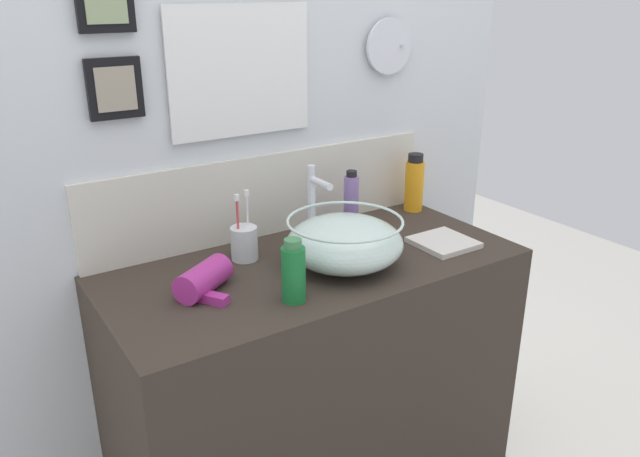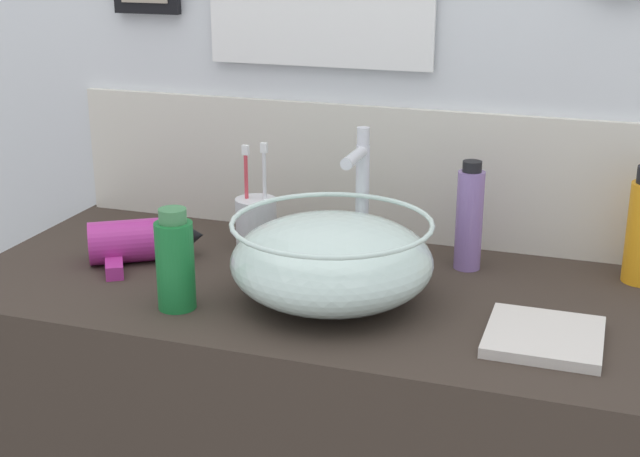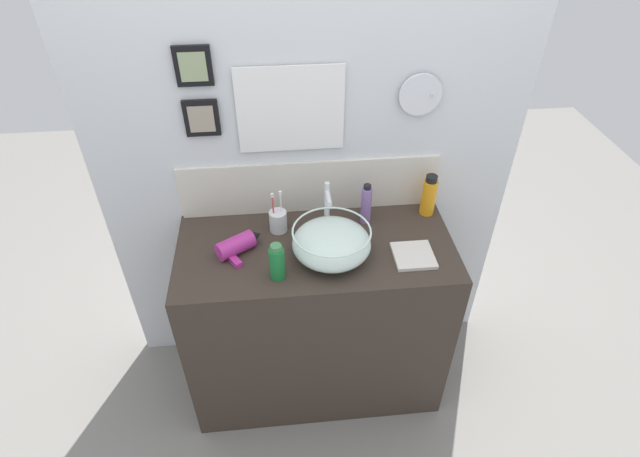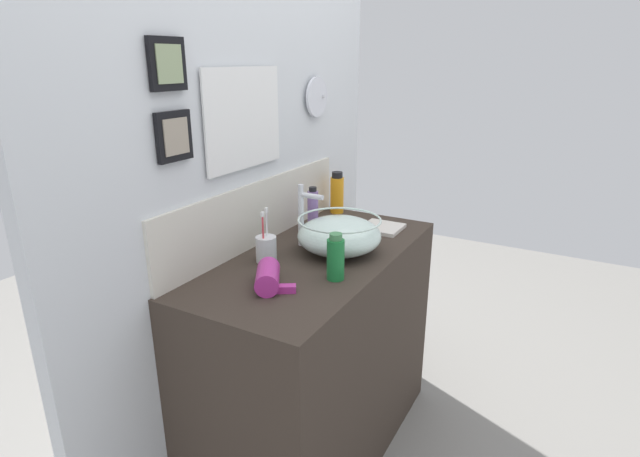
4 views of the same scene
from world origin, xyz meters
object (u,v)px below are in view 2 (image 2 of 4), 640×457
at_px(hair_drier, 143,241).
at_px(hand_towel, 544,337).
at_px(toothbrush_cup, 256,223).
at_px(lotion_bottle, 175,262).
at_px(glass_bowl_sink, 332,260).
at_px(faucet, 361,190).
at_px(soap_dispenser, 469,218).

bearing_deg(hair_drier, hand_towel, -8.79).
distance_m(hair_drier, toothbrush_cup, 0.21).
bearing_deg(lotion_bottle, toothbrush_cup, 87.45).
relative_size(glass_bowl_sink, hair_drier, 1.55).
height_order(faucet, toothbrush_cup, faucet).
distance_m(glass_bowl_sink, toothbrush_cup, 0.29).
bearing_deg(lotion_bottle, glass_bowl_sink, 24.02).
xyz_separation_m(faucet, lotion_bottle, (-0.22, -0.26, -0.07)).
height_order(glass_bowl_sink, hair_drier, glass_bowl_sink).
bearing_deg(toothbrush_cup, soap_dispenser, 3.77).
relative_size(glass_bowl_sink, soap_dispenser, 1.66).
relative_size(hair_drier, toothbrush_cup, 1.03).
height_order(faucet, hair_drier, faucet).
distance_m(glass_bowl_sink, lotion_bottle, 0.25).
height_order(lotion_bottle, soap_dispenser, soap_dispenser).
height_order(toothbrush_cup, soap_dispenser, toothbrush_cup).
height_order(hair_drier, lotion_bottle, lotion_bottle).
distance_m(toothbrush_cup, lotion_bottle, 0.30).
height_order(lotion_bottle, hand_towel, lotion_bottle).
bearing_deg(soap_dispenser, hand_towel, -58.72).
relative_size(faucet, hand_towel, 1.49).
bearing_deg(soap_dispenser, hair_drier, -165.07).
bearing_deg(lotion_bottle, faucet, 49.20).
bearing_deg(lotion_bottle, hand_towel, 6.09).
relative_size(glass_bowl_sink, toothbrush_cup, 1.59).
distance_m(lotion_bottle, hand_towel, 0.57).
bearing_deg(hand_towel, faucet, 149.41).
distance_m(faucet, lotion_bottle, 0.35).
height_order(faucet, lotion_bottle, faucet).
xyz_separation_m(glass_bowl_sink, soap_dispenser, (0.18, 0.22, 0.02)).
bearing_deg(soap_dispenser, faucet, -161.42).
bearing_deg(toothbrush_cup, hair_drier, -143.76).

